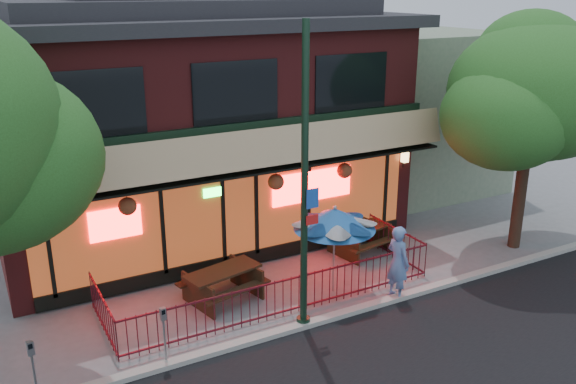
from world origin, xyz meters
name	(u,v)px	position (x,y,z in m)	size (l,w,h in m)	color
ground	(295,317)	(0.00, 0.00, 0.00)	(80.00, 80.00, 0.00)	gray
curb	(305,325)	(0.00, -0.50, 0.06)	(80.00, 0.25, 0.12)	#999993
restaurant_building	(186,102)	(0.00, 7.11, 4.13)	(12.96, 9.49, 8.05)	maroon
neighbor_building	(398,108)	(9.00, 7.70, 3.00)	(6.00, 7.00, 6.00)	gray
patio_fence	(285,285)	(0.00, 0.50, 0.63)	(8.44, 2.62, 1.00)	#4D101C
street_light	(305,200)	(0.00, -0.40, 3.15)	(0.43, 0.32, 7.00)	black
street_tree_right	(533,84)	(8.04, 0.59, 4.96)	(4.80, 4.80, 7.02)	#36251B
picnic_table_left	(223,280)	(-1.17, 1.65, 0.54)	(2.22, 1.87, 0.83)	#311F12
picnic_table_right	(361,236)	(3.60, 2.40, 0.52)	(2.06, 1.71, 0.79)	#382613
patio_umbrella	(335,219)	(1.53, 0.70, 2.04)	(2.09, 2.09, 2.39)	gray
pedestrian	(398,262)	(2.78, -0.35, 0.98)	(0.72, 0.47, 1.96)	#5978B2
parking_meter_near	(164,327)	(-3.34, -0.40, 0.92)	(0.13, 0.12, 1.36)	#94989D
parking_meter_far	(33,362)	(-5.89, -0.48, 0.94)	(0.14, 0.12, 1.39)	#9EA1A7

